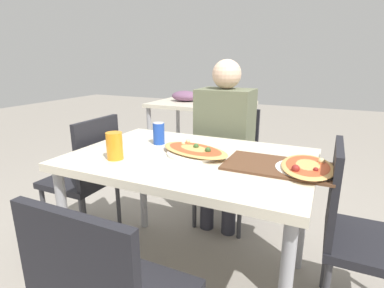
{
  "coord_description": "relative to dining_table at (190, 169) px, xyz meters",
  "views": [
    {
      "loc": [
        0.62,
        -1.31,
        1.21
      ],
      "look_at": [
        0.01,
        0.01,
        0.79
      ],
      "focal_mm": 28.0,
      "sensor_mm": 36.0,
      "label": 1
    }
  ],
  "objects": [
    {
      "name": "ground_plane",
      "position": [
        0.0,
        0.0,
        -0.66
      ],
      "size": [
        14.0,
        14.0,
        0.0
      ],
      "primitive_type": "plane",
      "color": "gray"
    },
    {
      "name": "dining_table",
      "position": [
        0.0,
        0.0,
        0.0
      ],
      "size": [
        1.2,
        0.82,
        0.73
      ],
      "color": "beige",
      "rests_on": "ground_plane"
    },
    {
      "name": "chair_far_seated",
      "position": [
        -0.03,
        0.74,
        -0.18
      ],
      "size": [
        0.4,
        0.4,
        0.85
      ],
      "rotation": [
        0.0,
        0.0,
        3.14
      ],
      "color": "black",
      "rests_on": "ground_plane"
    },
    {
      "name": "chair_side_left",
      "position": [
        -0.79,
        0.07,
        -0.18
      ],
      "size": [
        0.4,
        0.4,
        0.85
      ],
      "rotation": [
        0.0,
        0.0,
        1.57
      ],
      "color": "black",
      "rests_on": "ground_plane"
    },
    {
      "name": "chair_side_right",
      "position": [
        0.79,
        0.06,
        -0.18
      ],
      "size": [
        0.4,
        0.4,
        0.85
      ],
      "rotation": [
        0.0,
        0.0,
        -1.57
      ],
      "color": "black",
      "rests_on": "ground_plane"
    },
    {
      "name": "person_seated",
      "position": [
        -0.03,
        0.62,
        0.05
      ],
      "size": [
        0.37,
        0.29,
        1.21
      ],
      "rotation": [
        0.0,
        0.0,
        3.14
      ],
      "color": "#2D2D38",
      "rests_on": "ground_plane"
    },
    {
      "name": "pizza_main",
      "position": [
        0.01,
        0.03,
        0.09
      ],
      "size": [
        0.44,
        0.33,
        0.05
      ],
      "color": "white",
      "rests_on": "dining_table"
    },
    {
      "name": "soda_can",
      "position": [
        -0.26,
        0.12,
        0.14
      ],
      "size": [
        0.07,
        0.07,
        0.12
      ],
      "color": "#1E47B2",
      "rests_on": "dining_table"
    },
    {
      "name": "drink_glass",
      "position": [
        -0.31,
        -0.2,
        0.14
      ],
      "size": [
        0.08,
        0.08,
        0.13
      ],
      "color": "orange",
      "rests_on": "dining_table"
    },
    {
      "name": "serving_tray",
      "position": [
        0.43,
        0.01,
        0.08
      ],
      "size": [
        0.47,
        0.28,
        0.01
      ],
      "color": "brown",
      "rests_on": "dining_table"
    },
    {
      "name": "pizza_second",
      "position": [
        0.56,
        0.01,
        0.09
      ],
      "size": [
        0.27,
        0.36,
        0.06
      ],
      "color": "white",
      "rests_on": "dining_table"
    },
    {
      "name": "background_table",
      "position": [
        -0.75,
        1.83,
        0.02
      ],
      "size": [
        1.1,
        0.8,
        0.85
      ],
      "color": "beige",
      "rests_on": "ground_plane"
    }
  ]
}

